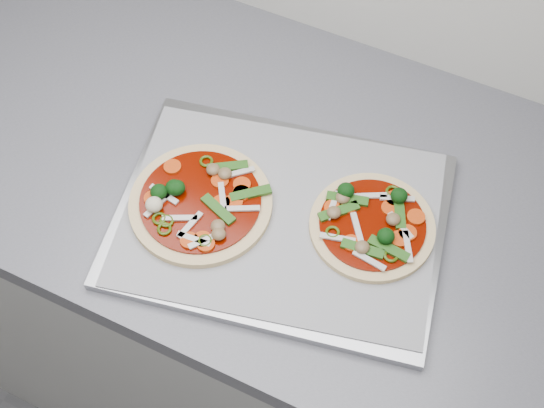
% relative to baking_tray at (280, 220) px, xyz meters
% --- Properties ---
extents(base_cabinet, '(3.60, 0.60, 0.86)m').
position_rel_baking_tray_xyz_m(base_cabinet, '(0.28, 0.07, -0.48)').
color(base_cabinet, '#BCBCB9').
rests_on(base_cabinet, ground).
extents(countertop, '(3.60, 0.60, 0.04)m').
position_rel_baking_tray_xyz_m(countertop, '(0.28, 0.07, -0.03)').
color(countertop, slate).
rests_on(countertop, base_cabinet).
extents(baking_tray, '(0.50, 0.41, 0.01)m').
position_rel_baking_tray_xyz_m(baking_tray, '(0.00, 0.00, 0.00)').
color(baking_tray, gray).
rests_on(baking_tray, countertop).
extents(parchment, '(0.49, 0.40, 0.00)m').
position_rel_baking_tray_xyz_m(parchment, '(0.00, 0.00, 0.01)').
color(parchment, gray).
rests_on(parchment, baking_tray).
extents(pizza_left, '(0.25, 0.25, 0.03)m').
position_rel_baking_tray_xyz_m(pizza_left, '(-0.11, -0.03, 0.02)').
color(pizza_left, '#F1D58F').
rests_on(pizza_left, parchment).
extents(pizza_right, '(0.22, 0.22, 0.03)m').
position_rel_baking_tray_xyz_m(pizza_right, '(0.12, 0.04, 0.02)').
color(pizza_right, '#F1D58F').
rests_on(pizza_right, parchment).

